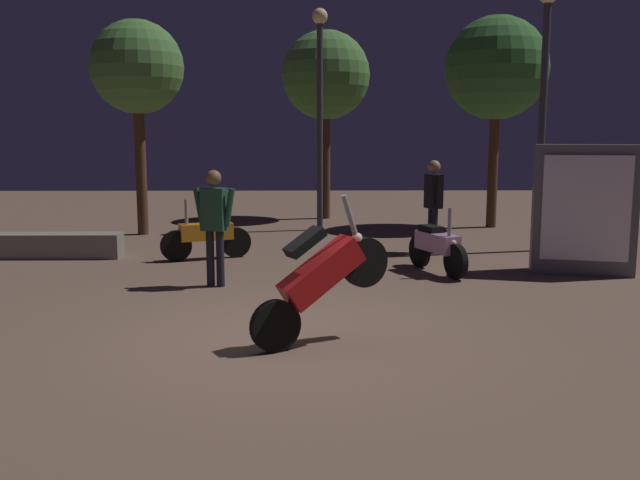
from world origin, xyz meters
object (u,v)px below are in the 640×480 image
at_px(person_bystander_far, 433,197).
at_px(kiosk_billboard, 584,210).
at_px(motorcycle_pink_parked_left, 437,246).
at_px(motorcycle_orange_parked_right, 206,236).
at_px(person_rider_beside, 214,217).
at_px(motorcycle_red_foreground, 321,278).
at_px(streetlamp_far, 320,92).
at_px(streetlamp_near, 544,85).

height_order(person_bystander_far, kiosk_billboard, kiosk_billboard).
distance_m(motorcycle_pink_parked_left, motorcycle_orange_parked_right, 4.17).
xyz_separation_m(motorcycle_pink_parked_left, kiosk_billboard, (2.36, -0.08, 0.61)).
bearing_deg(person_rider_beside, motorcycle_orange_parked_right, 27.70).
bearing_deg(motorcycle_orange_parked_right, motorcycle_red_foreground, 90.02).
xyz_separation_m(motorcycle_pink_parked_left, streetlamp_far, (-1.86, 5.15, 2.78)).
bearing_deg(streetlamp_far, person_rider_beside, -105.07).
xyz_separation_m(motorcycle_red_foreground, person_bystander_far, (2.23, 5.86, 0.32)).
bearing_deg(kiosk_billboard, motorcycle_pink_parked_left, 12.29).
xyz_separation_m(motorcycle_pink_parked_left, streetlamp_near, (2.34, 2.12, 2.74)).
height_order(motorcycle_orange_parked_right, person_rider_beside, person_rider_beside).
height_order(motorcycle_red_foreground, motorcycle_pink_parked_left, motorcycle_red_foreground).
height_order(motorcycle_pink_parked_left, kiosk_billboard, kiosk_billboard).
distance_m(person_rider_beside, person_bystander_far, 4.77).
distance_m(motorcycle_pink_parked_left, streetlamp_far, 6.14).
bearing_deg(motorcycle_red_foreground, streetlamp_far, 61.28).
height_order(motorcycle_orange_parked_right, kiosk_billboard, kiosk_billboard).
bearing_deg(person_bystander_far, person_rider_beside, 22.31).
xyz_separation_m(motorcycle_red_foreground, streetlamp_near, (4.30, 6.04, 2.43)).
relative_size(motorcycle_red_foreground, person_rider_beside, 0.93).
bearing_deg(motorcycle_red_foreground, motorcycle_orange_parked_right, 83.03).
bearing_deg(motorcycle_orange_parked_right, streetlamp_near, 166.52).
distance_m(streetlamp_near, streetlamp_far, 5.17).
height_order(person_rider_beside, streetlamp_far, streetlamp_far).
relative_size(motorcycle_orange_parked_right, streetlamp_near, 0.32).
height_order(person_rider_beside, person_bystander_far, person_bystander_far).
bearing_deg(streetlamp_far, streetlamp_near, -35.88).
height_order(motorcycle_red_foreground, kiosk_billboard, kiosk_billboard).
height_order(motorcycle_pink_parked_left, streetlamp_far, streetlamp_far).
bearing_deg(motorcycle_orange_parked_right, person_bystander_far, 167.84).
height_order(motorcycle_red_foreground, streetlamp_far, streetlamp_far).
bearing_deg(motorcycle_pink_parked_left, kiosk_billboard, 66.16).
height_order(person_bystander_far, streetlamp_near, streetlamp_near).
xyz_separation_m(motorcycle_red_foreground, motorcycle_pink_parked_left, (1.97, 3.92, -0.31)).
bearing_deg(motorcycle_red_foreground, streetlamp_near, 26.50).
bearing_deg(kiosk_billboard, person_rider_beside, 22.82).
relative_size(person_rider_beside, kiosk_billboard, 0.83).
xyz_separation_m(motorcycle_red_foreground, person_rider_beside, (-1.54, 2.94, 0.30)).
relative_size(person_bystander_far, streetlamp_near, 0.35).
relative_size(motorcycle_pink_parked_left, motorcycle_orange_parked_right, 0.99).
relative_size(motorcycle_pink_parked_left, kiosk_billboard, 0.75).
xyz_separation_m(person_bystander_far, kiosk_billboard, (2.10, -2.02, -0.01)).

